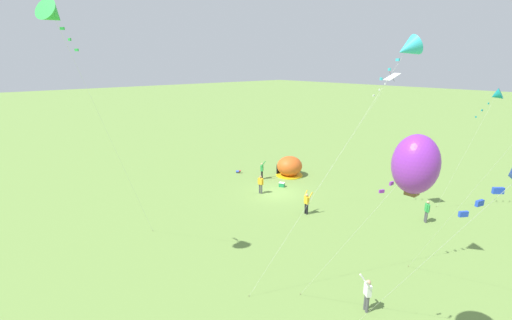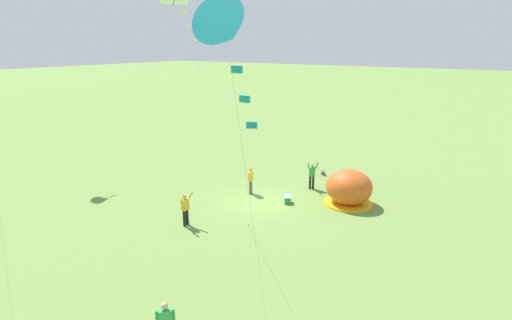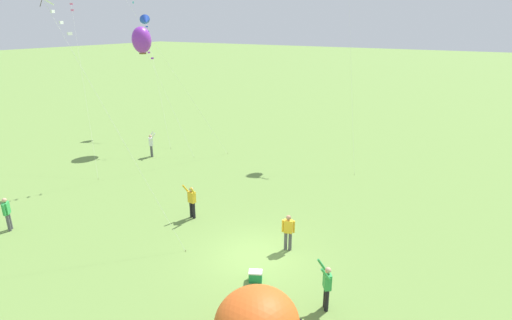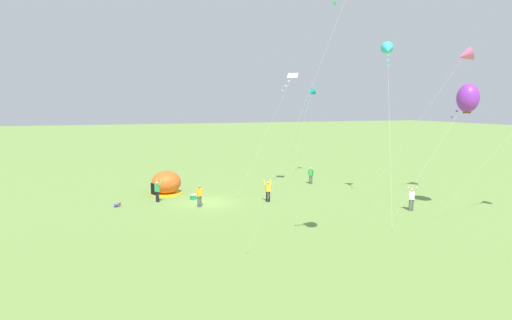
% 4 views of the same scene
% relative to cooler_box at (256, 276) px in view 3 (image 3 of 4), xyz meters
% --- Properties ---
extents(ground_plane, '(300.00, 300.00, 0.00)m').
position_rel_cooler_box_xyz_m(ground_plane, '(1.51, 0.88, -0.22)').
color(ground_plane, olive).
extents(cooler_box, '(0.57, 0.64, 0.44)m').
position_rel_cooler_box_xyz_m(cooler_box, '(0.00, 0.00, 0.00)').
color(cooler_box, '#1E8C4C').
rests_on(cooler_box, ground).
extents(person_far_back, '(0.45, 0.44, 1.72)m').
position_rel_cooler_box_xyz_m(person_far_back, '(-2.74, 12.50, 0.74)').
color(person_far_back, '#4C4C51').
rests_on(person_far_back, ground).
extents(person_center_field, '(0.35, 0.56, 1.72)m').
position_rel_cooler_box_xyz_m(person_center_field, '(2.71, -0.06, 0.74)').
color(person_center_field, '#4C4C51').
rests_on(person_center_field, ground).
extents(person_near_tent, '(0.66, 0.72, 1.89)m').
position_rel_cooler_box_xyz_m(person_near_tent, '(9.19, 14.80, 0.78)').
color(person_near_tent, '#4C4C51').
rests_on(person_near_tent, ground).
extents(person_flying_kite, '(0.50, 0.68, 1.89)m').
position_rel_cooler_box_xyz_m(person_flying_kite, '(2.92, 5.62, 0.78)').
color(person_flying_kite, black).
rests_on(person_flying_kite, ground).
extents(person_arms_raised, '(0.72, 0.67, 1.89)m').
position_rel_cooler_box_xyz_m(person_arms_raised, '(-0.11, -2.98, 0.78)').
color(person_arms_raised, black).
rests_on(person_arms_raised, ground).
extents(kite_blue, '(4.62, 6.34, 10.37)m').
position_rel_cooler_box_xyz_m(kite_blue, '(15.39, 20.65, 9.58)').
color(kite_blue, silver).
rests_on(kite_blue, ground).
extents(kite_white, '(1.82, 6.36, 10.99)m').
position_rel_cooler_box_xyz_m(kite_white, '(-0.95, 9.31, 10.08)').
color(kite_white, silver).
rests_on(kite_white, ground).
extents(kite_purple, '(1.53, 6.05, 9.42)m').
position_rel_cooler_box_xyz_m(kite_purple, '(11.46, 17.20, 8.19)').
color(kite_purple, silver).
rests_on(kite_purple, ground).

